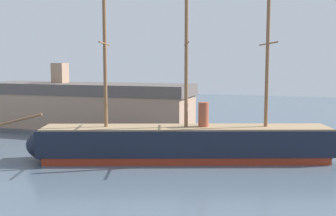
{
  "coord_description": "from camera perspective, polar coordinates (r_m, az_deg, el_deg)",
  "views": [
    {
      "loc": [
        16.62,
        -11.91,
        16.85
      ],
      "look_at": [
        -0.75,
        40.41,
        10.68
      ],
      "focal_mm": 43.86,
      "sensor_mm": 36.0,
      "label": 1
    }
  ],
  "objects": [
    {
      "name": "tall_ship",
      "position": [
        70.54,
        2.5,
        -4.84
      ],
      "size": [
        57.46,
        23.99,
        28.66
      ],
      "color": "maroon",
      "rests_on": "ground"
    },
    {
      "name": "motorboat_far_left",
      "position": [
        82.24,
        -13.43,
        -5.15
      ],
      "size": [
        4.59,
        4.07,
        1.84
      ],
      "color": "#7FB2D6",
      "rests_on": "ground"
    },
    {
      "name": "dinghy_distant_centre",
      "position": [
        76.5,
        8.42,
        -6.19
      ],
      "size": [
        2.6,
        1.93,
        0.56
      ],
      "color": "#1E284C",
      "rests_on": "ground"
    },
    {
      "name": "dockside_warehouse_left",
      "position": [
        102.4,
        -11.18,
        0.1
      ],
      "size": [
        56.43,
        16.5,
        16.65
      ],
      "color": "#565659",
      "rests_on": "ground"
    }
  ]
}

